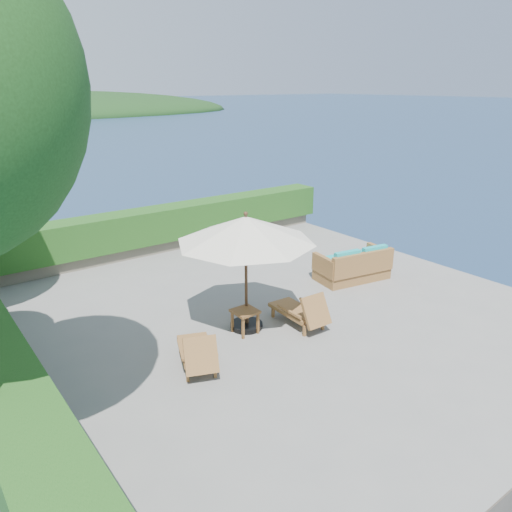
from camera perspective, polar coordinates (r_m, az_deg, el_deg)
ground at (r=11.43m, az=1.20°, el=-6.56°), size 12.00×12.00×0.00m
foundation at (r=12.19m, az=1.15°, el=-13.15°), size 12.00×12.00×3.00m
ocean at (r=13.02m, az=1.10°, el=-18.55°), size 600.00×600.00×0.00m
offshore_island at (r=151.61m, az=-25.57°, el=14.33°), size 126.00×57.60×12.60m
planter_wall_far at (r=15.85m, az=-11.32°, el=1.20°), size 12.00×0.60×0.36m
hedge_far at (r=15.66m, az=-11.47°, el=3.53°), size 12.40×0.90×1.00m
patio_umbrella at (r=10.00m, az=-1.17°, el=2.90°), size 2.96×2.96×2.56m
lounge_left at (r=9.30m, az=-6.70°, el=-10.77°), size 1.06×1.53×0.82m
lounge_right at (r=10.78m, az=5.22°, el=-6.25°), size 0.69×1.48×0.84m
side_table at (r=10.41m, az=-1.27°, el=-6.66°), size 0.50×0.50×0.52m
wicker_loveseat at (r=13.44m, az=11.08°, el=-1.21°), size 2.06×1.29×0.95m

